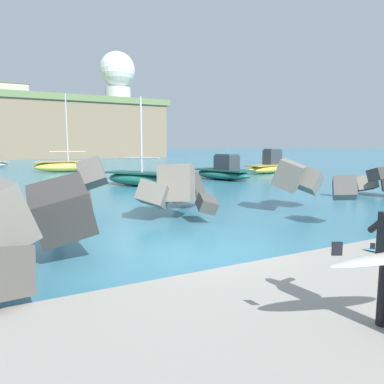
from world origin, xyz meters
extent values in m
plane|color=teal|center=(0.00, 0.00, 0.00)|extent=(400.00, 400.00, 0.00)
cube|color=#9E998E|center=(0.00, -4.00, 0.12)|extent=(48.00, 4.40, 0.24)
cube|color=#4C4944|center=(1.74, 2.67, 0.65)|extent=(0.82, 0.90, 0.75)
cube|color=#4C4944|center=(2.49, 5.68, 0.80)|extent=(1.70, 1.74, 1.37)
cube|color=slate|center=(5.51, 2.94, 1.42)|extent=(1.50, 1.56, 1.28)
cube|color=#605B56|center=(5.24, 0.17, 1.24)|extent=(1.12, 1.14, 0.89)
cube|color=#3D3A38|center=(-3.06, 0.63, 1.19)|extent=(1.42, 1.53, 1.60)
cube|color=gray|center=(1.20, 3.87, 1.25)|extent=(1.57, 1.63, 1.44)
cube|color=gray|center=(12.56, 4.84, 0.60)|extent=(1.30, 1.40, 1.07)
cube|color=#4C4944|center=(-2.32, 4.55, 0.96)|extent=(1.38, 1.43, 1.31)
cube|color=#3D3A38|center=(10.78, 2.97, 1.26)|extent=(0.81, 0.81, 0.71)
cube|color=#4C4944|center=(10.77, 4.91, 0.49)|extent=(0.80, 0.76, 0.55)
cube|color=slate|center=(6.82, 3.27, 1.16)|extent=(1.69, 1.49, 1.40)
cube|color=slate|center=(0.31, 3.84, 0.91)|extent=(1.43, 1.31, 1.15)
cube|color=#605B56|center=(-2.13, 1.84, 1.86)|extent=(0.86, 0.93, 0.94)
cylinder|color=black|center=(0.14, -4.66, 0.69)|extent=(0.15, 0.15, 0.90)
cylinder|color=black|center=(0.30, -4.45, 1.56)|extent=(0.31, 0.51, 0.41)
cube|color=black|center=(-0.82, -4.69, 1.41)|extent=(0.12, 0.07, 0.16)
cube|color=black|center=(2.99, -2.48, 0.36)|extent=(0.07, 0.09, 0.14)
ellipsoid|color=#EAC64C|center=(0.93, 28.70, 0.52)|extent=(5.65, 2.22, 1.04)
cube|color=#AF9539|center=(0.93, 28.70, 1.00)|extent=(5.20, 2.05, 0.10)
cylinder|color=silver|center=(1.34, 28.65, 4.19)|extent=(0.12, 0.12, 6.30)
cylinder|color=silver|center=(1.34, 28.65, 1.94)|extent=(3.29, 0.44, 0.08)
ellipsoid|color=#1E6656|center=(3.32, 14.16, 0.44)|extent=(3.90, 4.60, 0.87)
cube|color=#164C41|center=(3.32, 14.16, 0.83)|extent=(3.59, 4.23, 0.10)
cylinder|color=silver|center=(3.51, 13.88, 3.18)|extent=(0.12, 0.12, 4.63)
cylinder|color=silver|center=(3.51, 13.88, 1.77)|extent=(1.60, 2.24, 0.08)
ellipsoid|color=#EAC64C|center=(17.42, 18.35, 0.39)|extent=(6.26, 3.20, 0.79)
cube|color=#AF9539|center=(17.42, 18.35, 0.75)|extent=(5.76, 2.95, 0.10)
cube|color=#33383D|center=(17.86, 18.47, 1.45)|extent=(2.01, 1.41, 1.33)
cube|color=#334C5B|center=(17.86, 18.47, 2.17)|extent=(1.81, 1.27, 0.12)
ellipsoid|color=#1E6656|center=(10.36, 15.21, 0.38)|extent=(3.48, 5.42, 0.76)
cube|color=#164C41|center=(10.36, 15.21, 0.72)|extent=(3.20, 4.98, 0.10)
cube|color=#33383D|center=(10.47, 14.85, 1.28)|extent=(1.64, 1.81, 1.04)
cube|color=#334C5B|center=(10.47, 14.85, 1.86)|extent=(1.47, 1.63, 0.12)
cylinder|color=silver|center=(19.23, 72.64, 13.56)|extent=(5.66, 5.66, 3.26)
sphere|color=white|center=(19.23, 72.64, 19.07)|extent=(7.76, 7.76, 7.76)
cube|color=#B2ADA3|center=(-1.92, 85.27, 14.00)|extent=(7.47, 5.02, 4.13)
cube|color=#66564C|center=(-1.92, 85.27, 16.21)|extent=(7.84, 5.28, 0.30)
camera|label=1|loc=(-4.11, -7.41, 2.58)|focal=33.45mm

